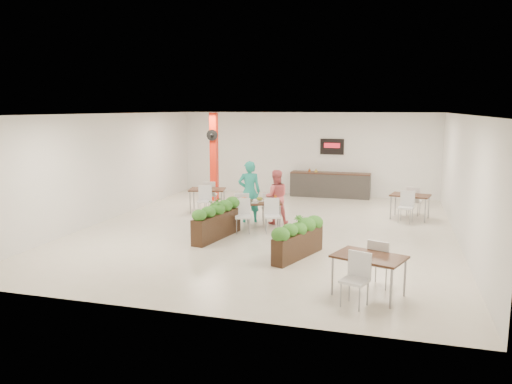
# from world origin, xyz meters

# --- Properties ---
(ground) EXTENTS (12.00, 12.00, 0.00)m
(ground) POSITION_xyz_m (0.00, 0.00, 0.00)
(ground) COLOR beige
(ground) RESTS_ON ground
(room_shell) EXTENTS (10.10, 12.10, 3.22)m
(room_shell) POSITION_xyz_m (0.00, 0.00, 2.01)
(room_shell) COLOR white
(room_shell) RESTS_ON ground
(red_column) EXTENTS (0.40, 0.41, 3.20)m
(red_column) POSITION_xyz_m (-3.00, 3.79, 1.64)
(red_column) COLOR red
(red_column) RESTS_ON ground
(service_counter) EXTENTS (3.00, 0.64, 2.20)m
(service_counter) POSITION_xyz_m (1.00, 5.65, 0.49)
(service_counter) COLOR #312D2B
(service_counter) RESTS_ON ground
(main_table) EXTENTS (1.68, 1.93, 0.92)m
(main_table) POSITION_xyz_m (-0.37, 0.11, 0.64)
(main_table) COLOR black
(main_table) RESTS_ON ground
(diner_man) EXTENTS (0.77, 0.63, 1.83)m
(diner_man) POSITION_xyz_m (-0.76, 0.76, 0.91)
(diner_man) COLOR teal
(diner_man) RESTS_ON ground
(diner_woman) EXTENTS (0.93, 0.82, 1.59)m
(diner_woman) POSITION_xyz_m (0.04, 0.76, 0.80)
(diner_woman) COLOR #F76E73
(diner_woman) RESTS_ON ground
(planter_left) EXTENTS (0.70, 2.06, 1.09)m
(planter_left) POSITION_xyz_m (-1.03, -1.28, 0.53)
(planter_left) COLOR black
(planter_left) RESTS_ON ground
(planter_right) EXTENTS (0.90, 1.80, 0.98)m
(planter_right) POSITION_xyz_m (1.34, -2.40, 0.49)
(planter_right) COLOR black
(planter_right) RESTS_ON ground
(side_table_a) EXTENTS (1.28, 1.67, 0.92)m
(side_table_a) POSITION_xyz_m (-2.52, 1.85, 0.63)
(side_table_a) COLOR black
(side_table_a) RESTS_ON ground
(side_table_b) EXTENTS (1.27, 1.67, 0.92)m
(side_table_b) POSITION_xyz_m (3.85, 2.51, 0.62)
(side_table_b) COLOR black
(side_table_b) RESTS_ON ground
(side_table_c) EXTENTS (1.42, 1.67, 0.92)m
(side_table_c) POSITION_xyz_m (3.01, -4.35, 0.63)
(side_table_c) COLOR black
(side_table_c) RESTS_ON ground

